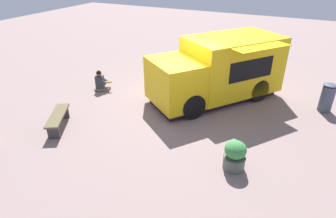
# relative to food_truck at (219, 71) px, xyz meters

# --- Properties ---
(ground_plane) EXTENTS (40.00, 40.00, 0.00)m
(ground_plane) POSITION_rel_food_truck_xyz_m (-1.06, -1.43, -1.08)
(ground_plane) COLOR gray
(food_truck) EXTENTS (4.59, 5.10, 2.27)m
(food_truck) POSITION_rel_food_truck_xyz_m (0.00, 0.00, 0.00)
(food_truck) COLOR yellow
(food_truck) RESTS_ON ground_plane
(person_customer) EXTENTS (0.78, 0.59, 0.84)m
(person_customer) POSITION_rel_food_truck_xyz_m (-4.41, -1.37, -0.76)
(person_customer) COLOR #6C5E4C
(person_customer) RESTS_ON ground_plane
(planter_flowering_near) EXTENTS (0.57, 0.57, 0.80)m
(planter_flowering_near) POSITION_rel_food_truck_xyz_m (1.64, -3.82, -0.68)
(planter_flowering_near) COLOR #4B574C
(planter_flowering_near) RESTS_ON ground_plane
(plaza_bench) EXTENTS (1.11, 1.51, 0.47)m
(plaza_bench) POSITION_rel_food_truck_xyz_m (-3.82, -4.29, -0.73)
(plaza_bench) COLOR brown
(plaza_bench) RESTS_ON ground_plane
(trash_bin) EXTENTS (0.44, 0.44, 1.02)m
(trash_bin) POSITION_rel_food_truck_xyz_m (3.72, 0.63, -0.56)
(trash_bin) COLOR #464E5F
(trash_bin) RESTS_ON ground_plane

